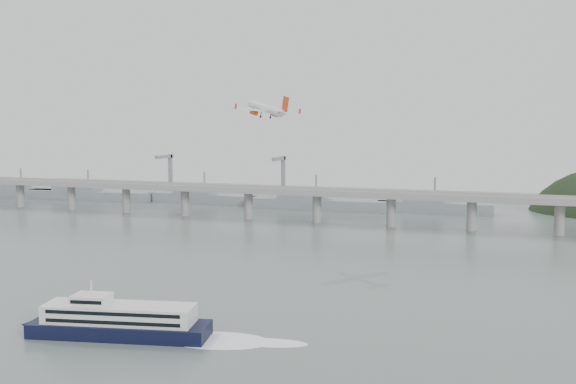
% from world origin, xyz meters
% --- Properties ---
extents(ground, '(900.00, 900.00, 0.00)m').
position_xyz_m(ground, '(0.00, 0.00, 0.00)').
color(ground, slate).
rests_on(ground, ground).
extents(bridge, '(800.00, 22.00, 23.90)m').
position_xyz_m(bridge, '(-1.15, 200.00, 17.65)').
color(bridge, gray).
rests_on(bridge, ground).
extents(distant_fleet, '(453.00, 60.90, 40.00)m').
position_xyz_m(distant_fleet, '(-155.36, 265.08, 6.22)').
color(distant_fleet, gray).
rests_on(distant_fleet, ground).
extents(ferry, '(89.74, 29.20, 17.07)m').
position_xyz_m(ferry, '(-22.25, -37.02, 4.63)').
color(ferry, black).
rests_on(ferry, ground).
extents(airliner, '(33.88, 31.76, 10.43)m').
position_xyz_m(airliner, '(-22.26, 87.13, 72.59)').
color(airliner, white).
rests_on(airliner, ground).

